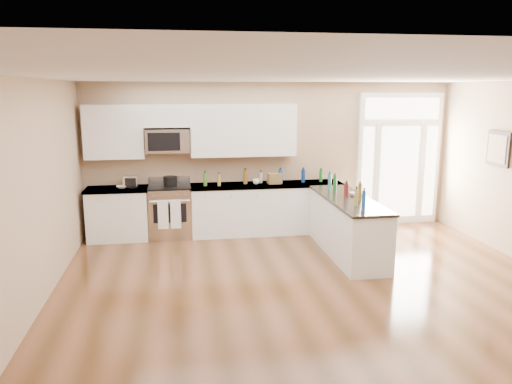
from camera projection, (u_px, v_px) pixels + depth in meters
ground at (334, 318)px, 5.92m from camera, size 8.00×8.00×0.00m
room_shell at (339, 176)px, 5.58m from camera, size 8.00×8.00×8.00m
back_cabinet_left at (118, 215)px, 8.97m from camera, size 1.10×0.66×0.94m
back_cabinet_right at (267, 210)px, 9.38m from camera, size 2.85×0.66×0.94m
peninsula_cabinet at (347, 228)px, 8.15m from camera, size 0.69×2.32×0.94m
upper_cabinet_left at (114, 132)px, 8.81m from camera, size 1.04×0.33×0.95m
upper_cabinet_right at (243, 130)px, 9.16m from camera, size 1.94×0.33×0.95m
upper_cabinet_short at (167, 116)px, 8.89m from camera, size 0.82×0.33×0.40m
microwave at (168, 141)px, 8.95m from camera, size 0.78×0.41×0.42m
entry_door at (399, 159)px, 9.88m from camera, size 1.70×0.10×2.60m
wall_art_near at (498, 149)px, 8.24m from camera, size 0.05×0.58×0.58m
kitchen_range at (170, 211)px, 9.10m from camera, size 0.76×0.68×1.08m
stockpot at (170, 181)px, 9.00m from camera, size 0.29×0.29×0.19m
toaster_oven at (131, 181)px, 8.92m from camera, size 0.26×0.22×0.21m
cardboard_box at (274, 178)px, 9.27m from camera, size 0.26×0.20×0.20m
bowl_left at (122, 187)px, 8.84m from camera, size 0.19×0.19×0.04m
bowl_peninsula at (355, 194)px, 8.23m from camera, size 0.19×0.19×0.06m
cup_counter at (256, 182)px, 9.22m from camera, size 0.14×0.14×0.10m
counter_bottles at (298, 182)px, 8.72m from camera, size 2.40×2.44×0.30m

